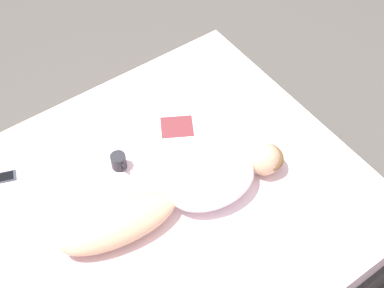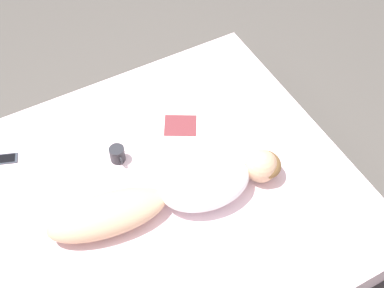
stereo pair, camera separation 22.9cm
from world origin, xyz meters
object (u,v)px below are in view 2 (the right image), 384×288
object	(u,v)px
person	(176,192)
coffee_mug	(117,154)
open_magazine	(181,111)
cell_phone	(5,159)

from	to	relation	value
person	coffee_mug	size ratio (longest dim) A/B	11.01
person	open_magazine	distance (m)	0.66
open_magazine	cell_phone	xyz separation A→B (m)	(-0.16, -1.07, 0.00)
person	coffee_mug	distance (m)	0.45
coffee_mug	cell_phone	world-z (taller)	coffee_mug
person	cell_phone	bearing A→B (deg)	-126.23
person	open_magazine	size ratio (longest dim) A/B	2.26
person	open_magazine	bearing A→B (deg)	158.41
person	cell_phone	distance (m)	1.04
coffee_mug	cell_phone	bearing A→B (deg)	-118.49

